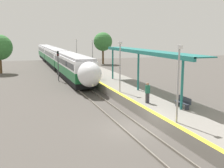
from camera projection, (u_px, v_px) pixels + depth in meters
ground_plane at (133, 129)px, 19.96m from camera, size 120.00×120.00×0.00m
rail_left at (123, 129)px, 19.72m from camera, size 0.08×90.00×0.15m
rail_right at (142, 127)px, 20.17m from camera, size 0.08×90.00×0.15m
train at (56, 57)px, 57.10m from camera, size 2.76×59.11×3.89m
platform_right at (185, 117)px, 21.23m from camera, size 5.17×64.00×0.91m
platform_bench at (183, 102)px, 22.17m from camera, size 0.44×1.79×0.89m
person_waiting at (148, 92)px, 23.71m from camera, size 0.36×0.23×1.75m
railway_signal at (58, 63)px, 40.50m from camera, size 0.28×0.28×4.35m
lamppost_near at (178, 79)px, 18.03m from camera, size 0.36×0.20×5.07m
lamppost_mid at (120, 63)px, 28.13m from camera, size 0.36×0.20×5.07m
lamppost_far at (93, 56)px, 38.24m from camera, size 0.36×0.20×5.07m
lamppost_farthest at (77, 52)px, 48.35m from camera, size 0.36×0.20×5.07m
station_canopy at (144, 53)px, 29.02m from camera, size 2.02×19.50×4.17m
background_tree_right at (103, 42)px, 64.67m from camera, size 4.29×4.29×7.31m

